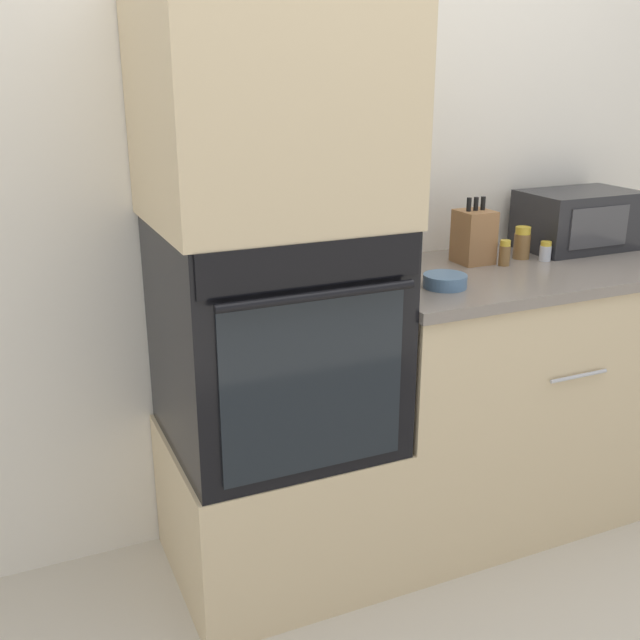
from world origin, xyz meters
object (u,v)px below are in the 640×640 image
bowl (445,281)px  condiment_jar_mid (545,251)px  condiment_jar_far (505,253)px  condiment_jar_near (522,243)px  microwave (578,220)px  knife_block (474,236)px  wall_oven (274,333)px

bowl → condiment_jar_mid: bearing=15.6°
condiment_jar_far → bowl: bearing=-156.4°
condiment_jar_near → microwave: bearing=9.4°
condiment_jar_near → condiment_jar_mid: condiment_jar_near is taller
microwave → knife_block: bearing=-176.7°
wall_oven → condiment_jar_far: wall_oven is taller
knife_block → bowl: knife_block is taller
wall_oven → condiment_jar_near: 0.98m
wall_oven → condiment_jar_far: size_ratio=7.79×
knife_block → condiment_jar_far: size_ratio=2.60×
knife_block → condiment_jar_near: knife_block is taller
microwave → knife_block: (-0.48, -0.03, -0.01)m
wall_oven → bowl: size_ratio=5.05×
wall_oven → knife_block: bearing=7.9°
knife_block → condiment_jar_mid: knife_block is taller
microwave → condiment_jar_mid: (-0.23, -0.11, -0.07)m
wall_oven → microwave: size_ratio=1.62×
condiment_jar_mid → wall_oven: bearing=-178.5°
knife_block → condiment_jar_mid: size_ratio=3.32×
microwave → bowl: microwave is taller
condiment_jar_mid → condiment_jar_far: (-0.17, 0.01, 0.01)m
knife_block → bowl: size_ratio=1.68×
knife_block → condiment_jar_far: 0.12m
knife_block → condiment_jar_near: size_ratio=2.01×
wall_oven → knife_block: (0.77, 0.11, 0.20)m
condiment_jar_near → condiment_jar_mid: 0.08m
wall_oven → condiment_jar_far: (0.84, 0.03, 0.15)m
microwave → condiment_jar_far: size_ratio=4.80×
microwave → condiment_jar_far: 0.42m
wall_oven → condiment_jar_mid: 1.02m
condiment_jar_near → condiment_jar_mid: (0.05, -0.06, -0.02)m
microwave → bowl: 0.77m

